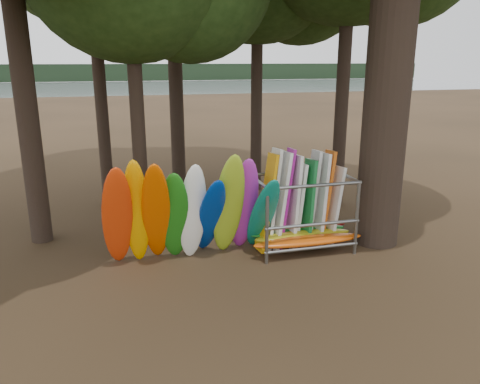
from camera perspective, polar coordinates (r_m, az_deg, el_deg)
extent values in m
plane|color=#47331E|center=(12.38, -1.16, -8.31)|extent=(120.00, 120.00, 0.00)
plane|color=gray|center=(71.21, -12.97, 11.39)|extent=(160.00, 160.00, 0.00)
cube|color=black|center=(121.04, -14.05, 13.96)|extent=(160.00, 4.00, 4.00)
cylinder|color=black|center=(17.26, -17.08, 16.83)|extent=(0.43, 0.43, 11.12)
cylinder|color=black|center=(18.37, 2.07, 16.46)|extent=(0.44, 0.44, 10.53)
cylinder|color=black|center=(13.83, -12.69, 13.74)|extent=(0.41, 0.41, 9.29)
cylinder|color=black|center=(16.76, 12.74, 17.82)|extent=(0.45, 0.45, 11.49)
ellipsoid|color=red|center=(11.63, -14.71, -3.08)|extent=(0.84, 1.63, 2.92)
ellipsoid|color=#EF9B00|center=(11.76, -12.49, -2.52)|extent=(0.68, 1.23, 2.97)
ellipsoid|color=#E45000|center=(11.62, -10.18, -2.64)|extent=(0.81, 1.90, 3.01)
ellipsoid|color=#1C7015|center=(11.84, -7.99, -3.03)|extent=(0.85, 1.41, 2.65)
ellipsoid|color=white|center=(11.88, -5.80, -2.54)|extent=(0.82, 1.09, 2.75)
ellipsoid|color=#032E91|center=(12.06, -3.66, -3.04)|extent=(0.84, 1.89, 2.51)
ellipsoid|color=#96BB21|center=(11.95, -1.41, -1.70)|extent=(0.83, 1.54, 3.04)
ellipsoid|color=purple|center=(12.26, 0.47, -1.64)|extent=(0.81, 1.51, 2.88)
ellipsoid|color=#0B7968|center=(12.29, 2.77, -2.78)|extent=(0.77, 1.86, 2.45)
ellipsoid|color=#CE4D0B|center=(12.65, 8.37, -5.88)|extent=(3.09, 0.55, 0.24)
ellipsoid|color=#AC9C17|center=(12.98, 7.69, -5.27)|extent=(2.79, 0.55, 0.24)
ellipsoid|color=#176A1D|center=(13.28, 7.12, -4.76)|extent=(2.82, 0.55, 0.24)
ellipsoid|color=#B20D12|center=(13.53, 6.66, -4.34)|extent=(3.20, 0.55, 0.24)
cube|color=orange|center=(12.61, 3.24, -1.35)|extent=(0.56, 0.81, 2.69)
cube|color=silver|center=(12.79, 3.88, -0.92)|extent=(0.49, 0.81, 2.79)
cube|color=white|center=(12.72, 4.93, -1.18)|extent=(0.54, 0.81, 2.72)
cube|color=#AA1C97|center=(12.93, 5.49, -0.79)|extent=(0.53, 0.76, 2.78)
cube|color=white|center=(12.87, 6.56, -1.31)|extent=(0.35, 0.79, 2.62)
cube|color=white|center=(13.11, 7.11, -1.62)|extent=(0.42, 0.74, 2.35)
cube|color=#197134|center=(12.98, 8.25, -1.51)|extent=(0.34, 0.79, 2.49)
cube|color=silver|center=(13.22, 8.68, -0.75)|extent=(0.44, 0.77, 2.69)
cube|color=silver|center=(13.13, 9.79, -1.03)|extent=(0.36, 0.79, 2.64)
cube|color=#D46017|center=(13.35, 10.25, -0.67)|extent=(0.46, 0.78, 2.67)
cube|color=silver|center=(13.35, 11.26, -1.67)|extent=(0.52, 0.79, 2.25)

